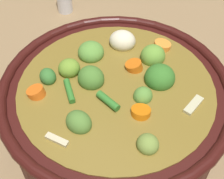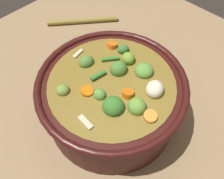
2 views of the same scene
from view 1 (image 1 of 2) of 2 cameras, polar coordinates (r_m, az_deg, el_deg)
The scene contains 2 objects.
ground_plane at distance 0.54m, azimuth 0.61°, elevation -8.78°, with size 1.10×1.10×0.00m, color #8C704C.
cooking_pot at distance 0.48m, azimuth 0.67°, elevation -4.06°, with size 0.33×0.33×0.15m.
Camera 1 is at (0.17, -0.24, 0.45)m, focal length 50.98 mm.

